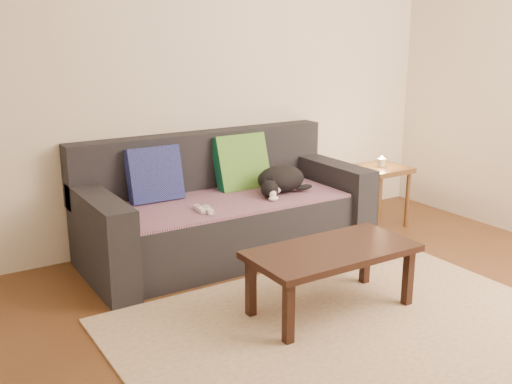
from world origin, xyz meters
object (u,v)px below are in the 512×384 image
wii_remote_a (208,210)px  wii_remote_b (200,209)px  cat (280,180)px  coffee_table (332,256)px  side_table (381,177)px  sofa (224,213)px

wii_remote_a → wii_remote_b: size_ratio=1.00×
cat → coffee_table: cat is taller
cat → wii_remote_b: bearing=-168.9°
wii_remote_b → side_table: (1.76, 0.12, -0.03)m
cat → coffee_table: size_ratio=0.46×
wii_remote_b → side_table: size_ratio=0.29×
sofa → wii_remote_b: (-0.32, -0.25, 0.15)m
wii_remote_a → coffee_table: wii_remote_a is taller
side_table → wii_remote_a: bearing=-174.5°
side_table → coffee_table: 1.74m
sofa → side_table: (1.45, -0.13, 0.11)m
wii_remote_b → side_table: side_table is taller
wii_remote_b → side_table: bearing=-80.3°
sofa → cat: size_ratio=4.57×
wii_remote_b → cat: bearing=-75.6°
sofa → side_table: bearing=-5.0°
sofa → wii_remote_b: size_ratio=14.00×
cat → wii_remote_a: cat is taller
cat → side_table: bearing=3.1°
coffee_table → wii_remote_b: bearing=112.1°
wii_remote_a → wii_remote_b: bearing=52.1°
wii_remote_b → coffee_table: (0.38, -0.94, -0.11)m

